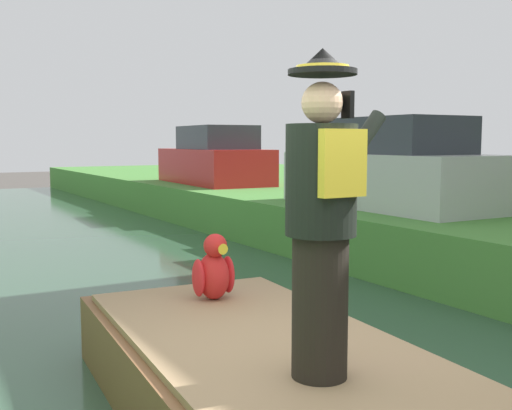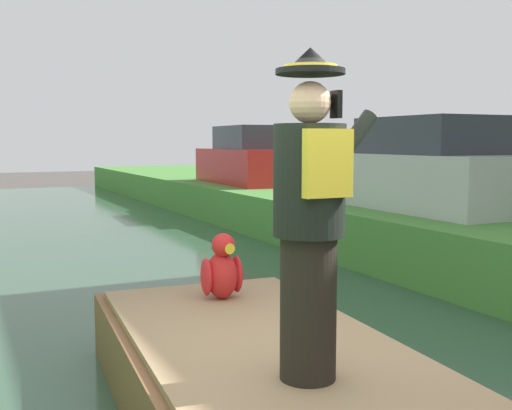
% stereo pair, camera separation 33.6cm
% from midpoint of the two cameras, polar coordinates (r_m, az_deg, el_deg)
% --- Properties ---
extents(boat, '(2.11, 4.32, 0.61)m').
position_cam_midpoint_polar(boat, '(4.29, -0.37, -16.79)').
color(boat, brown).
rests_on(boat, canal_water).
extents(person_pirate, '(0.61, 0.42, 1.85)m').
position_cam_midpoint_polar(person_pirate, '(3.47, 3.34, -1.08)').
color(person_pirate, black).
rests_on(person_pirate, boat).
extents(parrot_plush, '(0.36, 0.34, 0.57)m').
position_cam_midpoint_polar(parrot_plush, '(5.32, -5.71, -6.07)').
color(parrot_plush, red).
rests_on(parrot_plush, boat).
extents(parked_car_silver, '(1.75, 4.02, 1.50)m').
position_cam_midpoint_polar(parked_car_silver, '(10.70, 11.41, 3.19)').
color(parked_car_silver, '#B7B7BC').
rests_on(parked_car_silver, grass_bank_far).
extents(parked_car_red, '(1.90, 4.08, 1.50)m').
position_cam_midpoint_polar(parked_car_red, '(16.35, -4.44, 4.19)').
color(parked_car_red, red).
rests_on(parked_car_red, grass_bank_far).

